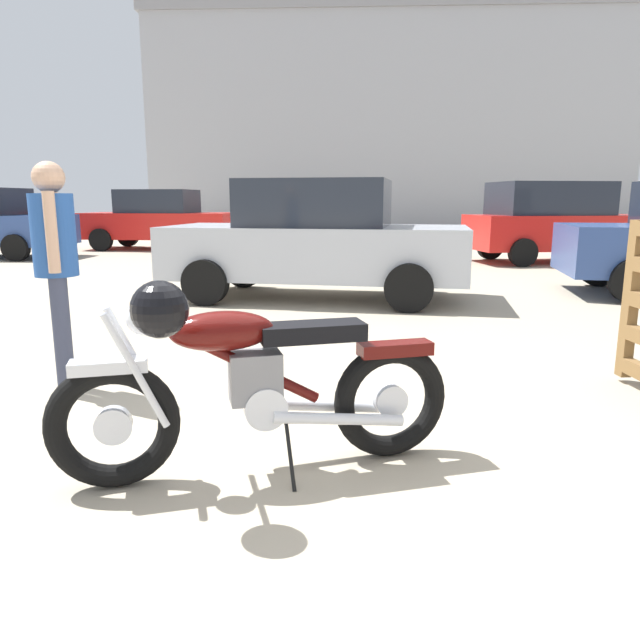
# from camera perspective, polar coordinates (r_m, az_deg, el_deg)

# --- Properties ---
(ground_plane) EXTENTS (80.00, 80.00, 0.00)m
(ground_plane) POSITION_cam_1_polar(r_m,az_deg,el_deg) (3.49, -1.83, -12.02)
(ground_plane) COLOR tan
(vintage_motorcycle) EXTENTS (2.02, 0.91, 1.07)m
(vintage_motorcycle) POSITION_cam_1_polar(r_m,az_deg,el_deg) (3.01, -6.85, -6.01)
(vintage_motorcycle) COLOR black
(vintage_motorcycle) RESTS_ON ground_plane
(bystander) EXTENTS (0.30, 0.43, 1.66)m
(bystander) POSITION_cam_1_polar(r_m,az_deg,el_deg) (4.63, -24.24, 5.87)
(bystander) COLOR #383D51
(bystander) RESTS_ON ground_plane
(red_hatchback_near) EXTENTS (4.14, 2.36, 1.78)m
(red_hatchback_near) POSITION_cam_1_polar(r_m,az_deg,el_deg) (14.43, 21.71, 8.86)
(red_hatchback_near) COLOR black
(red_hatchback_near) RESTS_ON ground_plane
(pale_sedan_back) EXTENTS (4.39, 2.35, 1.67)m
(pale_sedan_back) POSITION_cam_1_polar(r_m,az_deg,el_deg) (8.44, -0.37, 7.76)
(pale_sedan_back) COLOR black
(pale_sedan_back) RESTS_ON ground_plane
(silver_sedan_mid) EXTENTS (4.30, 2.13, 1.67)m
(silver_sedan_mid) POSITION_cam_1_polar(r_m,az_deg,el_deg) (17.60, -15.31, 9.35)
(silver_sedan_mid) COLOR black
(silver_sedan_mid) RESTS_ON ground_plane
(industrial_building) EXTENTS (23.37, 10.70, 21.72)m
(industrial_building) POSITION_cam_1_polar(r_m,az_deg,el_deg) (34.15, 6.21, 17.98)
(industrial_building) COLOR #9EA0A8
(industrial_building) RESTS_ON ground_plane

